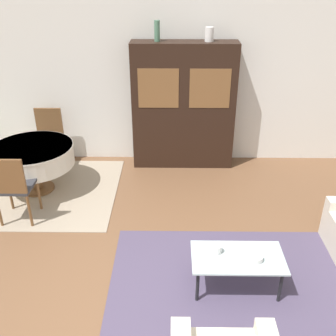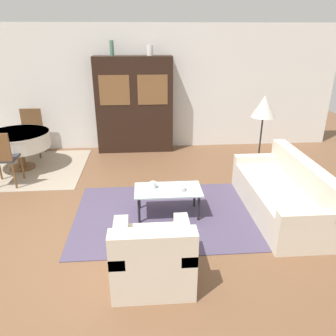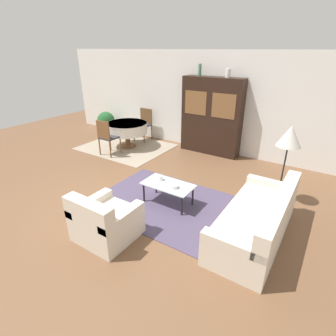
{
  "view_description": "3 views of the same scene",
  "coord_description": "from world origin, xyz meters",
  "views": [
    {
      "loc": [
        0.25,
        -2.74,
        3.15
      ],
      "look_at": [
        0.2,
        1.4,
        0.95
      ],
      "focal_mm": 42.0,
      "sensor_mm": 36.0,
      "label": 1
    },
    {
      "loc": [
        0.62,
        -3.78,
        2.52
      ],
      "look_at": [
        0.94,
        0.44,
        0.75
      ],
      "focal_mm": 35.0,
      "sensor_mm": 36.0,
      "label": 2
    },
    {
      "loc": [
        3.3,
        -3.17,
        2.73
      ],
      "look_at": [
        0.94,
        0.44,
        0.75
      ],
      "focal_mm": 28.0,
      "sensor_mm": 36.0,
      "label": 3
    }
  ],
  "objects": [
    {
      "name": "coffee_table",
      "position": [
        0.94,
        0.44,
        0.37
      ],
      "size": [
        0.97,
        0.52,
        0.41
      ],
      "color": "black",
      "rests_on": "area_rug"
    },
    {
      "name": "dining_table",
      "position": [
        -1.81,
        2.44,
        0.58
      ],
      "size": [
        1.2,
        1.2,
        0.73
      ],
      "color": "brown",
      "rests_on": "dining_rug"
    },
    {
      "name": "dining_rug",
      "position": [
        -1.85,
        2.39,
        0.01
      ],
      "size": [
        2.49,
        2.05,
        0.01
      ],
      "color": "gray",
      "rests_on": "ground_plane"
    },
    {
      "name": "ground_plane",
      "position": [
        0.0,
        0.0,
        0.0
      ],
      "size": [
        14.0,
        14.0,
        0.0
      ],
      "primitive_type": "plane",
      "color": "brown"
    },
    {
      "name": "cup",
      "position": [
        0.73,
        0.5,
        0.46
      ],
      "size": [
        0.09,
        0.09,
        0.09
      ],
      "color": "white",
      "rests_on": "coffee_table"
    },
    {
      "name": "display_cabinet",
      "position": [
        0.43,
        3.38,
        1.03
      ],
      "size": [
        1.66,
        0.4,
        2.06
      ],
      "color": "black",
      "rests_on": "ground_plane"
    },
    {
      "name": "vase_short",
      "position": [
        0.79,
        3.38,
        2.16
      ],
      "size": [
        0.13,
        0.13,
        0.21
      ],
      "color": "white",
      "rests_on": "display_cabinet"
    },
    {
      "name": "dining_chair_far",
      "position": [
        -1.81,
        3.27,
        0.57
      ],
      "size": [
        0.44,
        0.44,
        0.98
      ],
      "rotation": [
        0.0,
        0.0,
        3.14
      ],
      "color": "brown",
      "rests_on": "dining_rug"
    },
    {
      "name": "bowl",
      "position": [
        1.11,
        0.39,
        0.45
      ],
      "size": [
        0.14,
        0.14,
        0.06
      ],
      "color": "white",
      "rests_on": "coffee_table"
    },
    {
      "name": "area_rug",
      "position": [
        0.94,
        0.42,
        0.01
      ],
      "size": [
        2.73,
        1.98,
        0.01
      ],
      "color": "#4C425B",
      "rests_on": "ground_plane"
    },
    {
      "name": "vase_tall",
      "position": [
        0.01,
        3.38,
        2.21
      ],
      "size": [
        0.08,
        0.08,
        0.3
      ],
      "color": "#4C7A60",
      "rests_on": "display_cabinet"
    },
    {
      "name": "armchair",
      "position": [
        0.67,
        -0.93,
        0.3
      ],
      "size": [
        0.85,
        0.83,
        0.79
      ],
      "color": "beige",
      "rests_on": "ground_plane"
    },
    {
      "name": "wall_back",
      "position": [
        0.0,
        3.63,
        1.35
      ],
      "size": [
        10.0,
        0.06,
        2.7
      ],
      "color": "white",
      "rests_on": "ground_plane"
    },
    {
      "name": "couch",
      "position": [
        2.64,
        0.37,
        0.3
      ],
      "size": [
        0.86,
        2.07,
        0.82
      ],
      "rotation": [
        0.0,
        0.0,
        1.57
      ],
      "color": "beige",
      "rests_on": "ground_plane"
    },
    {
      "name": "floor_lamp",
      "position": [
        2.69,
        1.66,
        1.29
      ],
      "size": [
        0.42,
        0.42,
        1.52
      ],
      "color": "black",
      "rests_on": "ground_plane"
    },
    {
      "name": "dining_chair_near",
      "position": [
        -1.81,
        1.62,
        0.57
      ],
      "size": [
        0.44,
        0.44,
        0.98
      ],
      "color": "brown",
      "rests_on": "dining_rug"
    }
  ]
}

